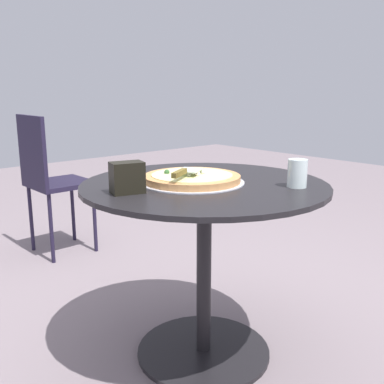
% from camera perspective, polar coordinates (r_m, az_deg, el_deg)
% --- Properties ---
extents(ground_plane, '(10.00, 10.00, 0.00)m').
position_cam_1_polar(ground_plane, '(1.95, 1.46, -19.80)').
color(ground_plane, gray).
extents(patio_table, '(0.93, 0.93, 0.71)m').
position_cam_1_polar(patio_table, '(1.73, 1.56, -5.37)').
color(patio_table, black).
rests_on(patio_table, ground).
extents(pizza_on_tray, '(0.39, 0.39, 0.05)m').
position_cam_1_polar(pizza_on_tray, '(1.67, -0.00, 1.74)').
color(pizza_on_tray, silver).
rests_on(pizza_on_tray, patio_table).
extents(pizza_server, '(0.15, 0.21, 0.02)m').
position_cam_1_polar(pizza_server, '(1.60, -0.99, 2.63)').
color(pizza_server, silver).
rests_on(pizza_server, pizza_on_tray).
extents(drinking_cup, '(0.07, 0.07, 0.10)m').
position_cam_1_polar(drinking_cup, '(1.63, 13.32, 2.35)').
color(drinking_cup, white).
rests_on(drinking_cup, patio_table).
extents(napkin_dispenser, '(0.10, 0.12, 0.11)m').
position_cam_1_polar(napkin_dispenser, '(1.51, -8.30, 1.83)').
color(napkin_dispenser, black).
rests_on(napkin_dispenser, patio_table).
extents(patio_chair_corner, '(0.37, 0.37, 0.90)m').
position_cam_1_polar(patio_chair_corner, '(2.97, -17.83, 2.17)').
color(patio_chair_corner, '#1F1931').
rests_on(patio_chair_corner, ground).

